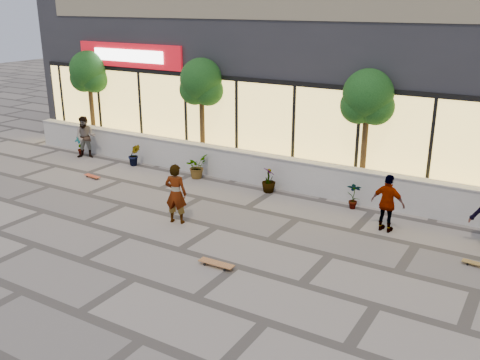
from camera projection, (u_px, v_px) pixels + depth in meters
The scene contains 17 objects.
ground at pixel (134, 278), 11.73m from camera, with size 80.00×80.00×0.00m, color gray.
planter_wall at pixel (280, 172), 17.26m from camera, with size 22.00×0.42×1.04m.
retail_building at pixel (347, 43), 20.53m from camera, with size 24.00×9.17×8.50m.
shrub_a at pixel (80, 145), 20.99m from camera, with size 0.43×0.29×0.81m, color #113713.
shrub_b at pixel (134, 155), 19.63m from camera, with size 0.45×0.36×0.81m, color #113713.
shrub_c at pixel (197, 166), 18.26m from camera, with size 0.73×0.63×0.81m, color #113713.
shrub_d at pixel (269, 180), 16.90m from camera, with size 0.45×0.45×0.81m, color #113713.
shrub_e at pixel (354, 196), 15.53m from camera, with size 0.43×0.29×0.81m, color #113713.
tree_west at pixel (89, 74), 21.43m from camera, with size 1.60×1.50×3.92m.
tree_midwest at pixel (201, 85), 18.75m from camera, with size 1.60×1.50×3.92m.
tree_mideast at pixel (368, 100), 15.82m from camera, with size 1.60×1.50×3.92m.
skater_center at pixel (176, 194), 14.43m from camera, with size 0.61×0.40×1.67m, color silver.
skater_left at pixel (86, 137), 20.49m from camera, with size 0.79×0.61×1.62m, color tan.
skater_right_near at pixel (388, 203), 13.89m from camera, with size 0.91×0.38×1.56m, color silver.
skateboard_center at pixel (216, 263), 12.20m from camera, with size 0.88×0.24×0.10m.
skateboard_left at pixel (92, 176), 18.33m from camera, with size 0.71×0.25×0.08m.
skateboard_right_near at pixel (478, 264), 12.21m from camera, with size 0.71×0.23×0.08m.
Camera 1 is at (7.36, -7.75, 5.79)m, focal length 40.00 mm.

